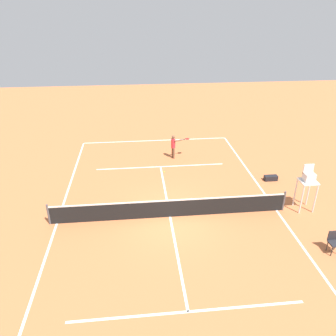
% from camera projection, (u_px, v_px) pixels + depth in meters
% --- Properties ---
extents(ground_plane, '(60.00, 60.00, 0.00)m').
position_uv_depth(ground_plane, '(170.00, 217.00, 15.98)').
color(ground_plane, '#C66B3D').
extents(court_lines, '(10.87, 20.33, 0.01)m').
position_uv_depth(court_lines, '(170.00, 217.00, 15.98)').
color(court_lines, white).
rests_on(court_lines, ground).
extents(tennis_net, '(11.47, 0.10, 1.07)m').
position_uv_depth(tennis_net, '(170.00, 208.00, 15.76)').
color(tennis_net, '#4C4C51').
rests_on(tennis_net, ground).
extents(player_serving, '(1.29, 0.56, 1.63)m').
position_uv_depth(player_serving, '(174.00, 145.00, 21.72)').
color(player_serving, brown).
rests_on(player_serving, ground).
extents(tennis_ball, '(0.07, 0.07, 0.07)m').
position_uv_depth(tennis_ball, '(164.00, 172.00, 20.22)').
color(tennis_ball, '#CCE033').
rests_on(tennis_ball, ground).
extents(umpire_chair, '(0.80, 0.80, 2.41)m').
position_uv_depth(umpire_chair, '(308.00, 181.00, 15.92)').
color(umpire_chair, silver).
rests_on(umpire_chair, ground).
extents(courtside_chair_near, '(0.44, 0.46, 0.95)m').
position_uv_depth(courtside_chair_near, '(334.00, 241.00, 13.50)').
color(courtside_chair_near, '#262626').
rests_on(courtside_chair_near, ground).
extents(equipment_bag, '(0.76, 0.32, 0.30)m').
position_uv_depth(equipment_bag, '(271.00, 178.00, 19.25)').
color(equipment_bag, black).
rests_on(equipment_bag, ground).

